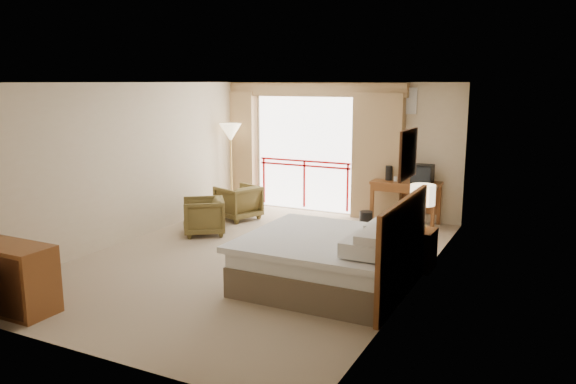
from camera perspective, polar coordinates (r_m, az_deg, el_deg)
The scene contains 29 objects.
floor at distance 8.83m, azimuth -3.18°, elevation -6.74°, with size 7.00×7.00×0.00m, color gray.
ceiling at distance 8.41m, azimuth -3.38°, elevation 11.06°, with size 7.00×7.00×0.00m, color white.
wall_back at distance 11.65m, azimuth 5.34°, elevation 4.40°, with size 5.00×5.00×0.00m, color #C8B391.
wall_front at distance 5.81m, azimuth -20.72°, elevation -3.13°, with size 5.00×5.00×0.00m, color #C8B391.
wall_left at distance 9.99m, azimuth -15.83°, elevation 2.90°, with size 7.00×7.00×0.00m, color #C8B391.
wall_right at distance 7.60m, azimuth 13.30°, elevation 0.54°, with size 7.00×7.00×0.00m, color #C8B391.
balcony_door at distance 11.96m, azimuth 1.72°, elevation 3.89°, with size 2.40×2.40×0.00m, color white.
balcony_railing at distance 12.00m, azimuth 1.67°, elevation 2.04°, with size 2.09×0.03×1.02m.
curtain_left at distance 12.63m, azimuth -5.36°, elevation 4.46°, with size 1.00×0.26×2.50m, color #91704B.
curtain_right at distance 11.25m, azimuth 9.10°, elevation 3.55°, with size 1.00×0.26×2.50m, color #91704B.
valance at distance 11.78m, azimuth 1.55°, elevation 10.37°, with size 4.40×0.22×0.28m, color #91704B.
hvac_vent at distance 11.15m, azimuth 11.69°, elevation 9.07°, with size 0.50×0.04×0.50m, color silver.
bed at distance 7.58m, azimuth 4.44°, elevation -6.83°, with size 2.13×2.06×0.97m.
headboard at distance 7.21m, azimuth 11.62°, elevation -5.70°, with size 0.06×2.10×1.30m, color brown.
framed_art at distance 6.96m, azimuth 12.09°, elevation 3.79°, with size 0.04×0.72×0.60m.
nightstand at distance 8.48m, azimuth 13.20°, elevation -5.69°, with size 0.42×0.50×0.60m, color brown.
table_lamp at distance 8.34m, azimuth 13.52°, elevation -0.37°, with size 0.36×0.36×0.64m.
phone at distance 8.26m, azimuth 12.72°, elevation -3.66°, with size 0.19×0.15×0.09m, color black.
desk at distance 11.04m, azimuth 11.97°, elevation 0.14°, with size 1.28×0.62×0.84m.
tv at distance 10.85m, azimuth 13.50°, elevation 1.81°, with size 0.39×0.31×0.35m.
coffee_maker at distance 11.02m, azimuth 10.21°, elevation 1.90°, with size 0.13×0.13×0.29m, color black.
cup at distance 10.95m, azimuth 10.87°, elevation 1.32°, with size 0.07×0.07×0.10m, color white.
wastebasket at distance 10.73m, azimuth 7.92°, elevation -2.76°, with size 0.24×0.24×0.30m, color black.
armchair_far at distance 11.34m, azimuth -5.05°, elevation -2.72°, with size 0.73×0.75×0.68m, color #4D401F.
armchair_near at distance 10.29m, azimuth -8.52°, elevation -4.25°, with size 0.71×0.73×0.66m, color #4D401F.
side_table at distance 10.78m, azimuth -7.76°, elevation -1.71°, with size 0.44×0.44×0.48m.
book at distance 10.75m, azimuth -7.78°, elevation -0.90°, with size 0.18×0.24×0.02m, color white.
floor_lamp at distance 12.03m, azimuth -5.85°, elevation 5.71°, with size 0.47×0.47×1.84m.
dresser at distance 7.58m, azimuth -26.63°, elevation -7.74°, with size 1.24×0.53×0.82m.
Camera 1 is at (4.19, -7.29, 2.71)m, focal length 35.00 mm.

